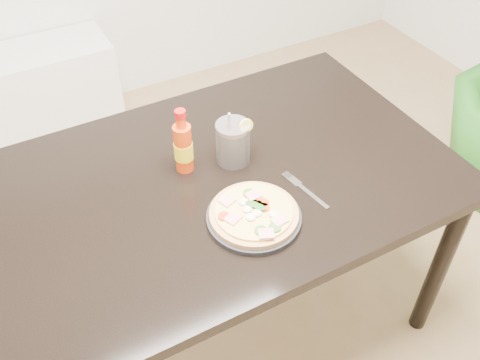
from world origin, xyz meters
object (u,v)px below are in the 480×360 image
plate (254,218)px  hot_sauce_bottle (183,147)px  fork (304,189)px  pizza (254,213)px  cola_cup (233,143)px  dining_table (222,195)px

plate → hot_sauce_bottle: bearing=105.6°
hot_sauce_bottle → fork: bearing=-43.3°
pizza → cola_cup: bearing=74.6°
dining_table → pizza: 0.23m
hot_sauce_bottle → cola_cup: size_ratio=1.11×
dining_table → fork: fork is taller
dining_table → hot_sauce_bottle: (-0.08, 0.08, 0.17)m
dining_table → fork: (0.18, -0.17, 0.09)m
hot_sauce_bottle → cola_cup: (0.15, -0.03, -0.02)m
cola_cup → fork: size_ratio=1.03×
pizza → fork: pizza is taller
pizza → hot_sauce_bottle: 0.30m
dining_table → cola_cup: bearing=35.0°
dining_table → cola_cup: size_ratio=7.23×
plate → fork: 0.19m
plate → fork: size_ratio=1.39×
cola_cup → plate: bearing=-105.3°
hot_sauce_bottle → fork: 0.37m
cola_cup → hot_sauce_bottle: bearing=167.1°
cola_cup → fork: 0.25m
pizza → cola_cup: (0.07, 0.25, 0.04)m
dining_table → pizza: pizza is taller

